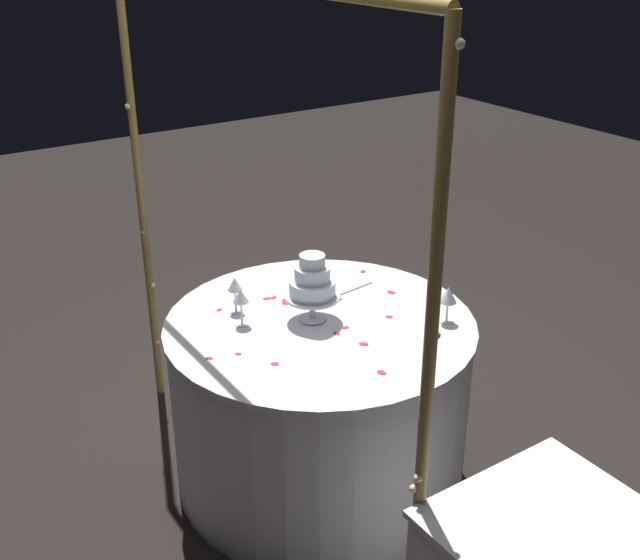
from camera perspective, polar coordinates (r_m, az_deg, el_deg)
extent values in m
plane|color=black|center=(3.47, 0.00, -14.08)|extent=(12.00, 12.00, 0.00)
cylinder|color=olive|center=(2.08, 7.81, -9.75)|extent=(0.04, 0.04, 2.02)
cylinder|color=olive|center=(3.63, -13.07, 5.46)|extent=(0.04, 0.04, 2.02)
sphere|color=#F9EAB2|center=(1.80, 8.91, 8.65)|extent=(0.02, 0.02, 0.02)
sphere|color=#F9EAB2|center=(3.97, -11.96, -5.50)|extent=(0.02, 0.02, 0.02)
sphere|color=#F9EAB2|center=(1.89, 4.75, 19.95)|extent=(0.02, 0.02, 0.02)
sphere|color=#F9EAB2|center=(2.22, 6.91, -15.06)|extent=(0.02, 0.02, 0.02)
sphere|color=#F9EAB2|center=(3.89, -12.18, -3.66)|extent=(0.02, 0.02, 0.02)
sphere|color=#F9EAB2|center=(1.97, 8.58, -4.05)|extent=(0.02, 0.02, 0.02)
sphere|color=#F9EAB2|center=(3.91, -11.95, -4.51)|extent=(0.02, 0.02, 0.02)
sphere|color=#F9EAB2|center=(3.77, -12.27, -0.41)|extent=(0.02, 0.02, 0.02)
sphere|color=#F9EAB2|center=(1.72, 10.29, 16.81)|extent=(0.02, 0.02, 0.02)
sphere|color=#F9EAB2|center=(3.67, -12.93, 3.49)|extent=(0.02, 0.02, 0.02)
sphere|color=#F9EAB2|center=(2.19, 7.24, -14.34)|extent=(0.02, 0.02, 0.02)
sphere|color=#F9EAB2|center=(3.50, -14.03, 12.36)|extent=(0.02, 0.02, 0.02)
cylinder|color=white|center=(3.25, 0.00, -9.09)|extent=(1.21, 1.21, 0.73)
cylinder|color=white|center=(3.06, 0.00, -3.27)|extent=(1.24, 1.24, 0.02)
cube|color=white|center=(2.24, 17.47, -17.56)|extent=(0.60, 0.60, 0.02)
cylinder|color=silver|center=(3.06, -0.56, -2.88)|extent=(0.11, 0.11, 0.01)
cylinder|color=silver|center=(3.04, -0.56, -2.07)|extent=(0.02, 0.02, 0.09)
cylinder|color=silver|center=(3.02, -0.57, -1.22)|extent=(0.22, 0.22, 0.01)
cylinder|color=white|center=(3.00, -0.57, -0.61)|extent=(0.18, 0.18, 0.06)
cylinder|color=white|center=(2.98, -0.57, 0.45)|extent=(0.14, 0.14, 0.06)
cylinder|color=white|center=(2.96, -0.58, 1.41)|extent=(0.10, 0.10, 0.05)
cylinder|color=silver|center=(3.09, 9.32, -3.03)|extent=(0.06, 0.06, 0.00)
cylinder|color=silver|center=(3.07, 9.37, -2.32)|extent=(0.01, 0.01, 0.08)
cone|color=silver|center=(3.04, 9.47, -1.07)|extent=(0.07, 0.07, 0.07)
cylinder|color=silver|center=(3.15, -6.22, -2.29)|extent=(0.06, 0.06, 0.00)
cylinder|color=silver|center=(3.13, -6.26, -1.51)|extent=(0.01, 0.01, 0.09)
cone|color=silver|center=(3.09, -6.32, -0.29)|extent=(0.06, 0.06, 0.06)
cylinder|color=silver|center=(3.05, -5.78, -3.24)|extent=(0.06, 0.06, 0.00)
cylinder|color=silver|center=(3.02, -5.82, -2.42)|extent=(0.01, 0.01, 0.10)
cone|color=silver|center=(2.99, -5.88, -1.15)|extent=(0.06, 0.06, 0.05)
cube|color=silver|center=(3.31, 2.35, -0.66)|extent=(0.05, 0.22, 0.01)
cube|color=white|center=(3.23, 0.52, -1.32)|extent=(0.03, 0.09, 0.01)
ellipsoid|color=#E02D47|center=(2.83, -8.19, -5.73)|extent=(0.03, 0.03, 0.00)
ellipsoid|color=#E02D47|center=(3.01, 1.92, -3.52)|extent=(0.02, 0.03, 0.00)
ellipsoid|color=#E02D47|center=(3.17, -7.46, -2.19)|extent=(0.02, 0.03, 0.00)
ellipsoid|color=#E02D47|center=(2.73, 4.57, -6.82)|extent=(0.04, 0.03, 0.00)
ellipsoid|color=#E02D47|center=(3.24, -3.45, -1.30)|extent=(0.03, 0.04, 0.00)
ellipsoid|color=#E02D47|center=(3.20, -2.60, -1.70)|extent=(0.04, 0.03, 0.00)
ellipsoid|color=#E02D47|center=(2.97, 1.23, -3.95)|extent=(0.04, 0.03, 0.00)
ellipsoid|color=#E02D47|center=(3.28, -0.98, -0.95)|extent=(0.04, 0.04, 0.00)
ellipsoid|color=#E02D47|center=(3.24, -3.94, -1.36)|extent=(0.03, 0.04, 0.00)
ellipsoid|color=#E02D47|center=(3.10, 5.14, -2.72)|extent=(0.04, 0.04, 0.00)
ellipsoid|color=#E02D47|center=(2.85, -6.07, -5.45)|extent=(0.03, 0.03, 0.00)
ellipsoid|color=#E02D47|center=(3.22, -2.65, -1.46)|extent=(0.03, 0.03, 0.00)
ellipsoid|color=#E02D47|center=(2.78, -3.35, -6.19)|extent=(0.04, 0.04, 0.00)
ellipsoid|color=#E02D47|center=(3.27, 0.79, -1.05)|extent=(0.03, 0.04, 0.00)
ellipsoid|color=#E02D47|center=(3.48, 3.20, 0.64)|extent=(0.04, 0.04, 0.00)
ellipsoid|color=#E02D47|center=(2.90, 3.24, -4.72)|extent=(0.05, 0.05, 0.00)
ellipsoid|color=#E02D47|center=(3.23, 1.42, -1.42)|extent=(0.04, 0.04, 0.00)
ellipsoid|color=#E02D47|center=(3.32, 2.66, -0.60)|extent=(0.03, 0.03, 0.00)
ellipsoid|color=#E02D47|center=(3.30, 5.29, -0.90)|extent=(0.05, 0.04, 0.00)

